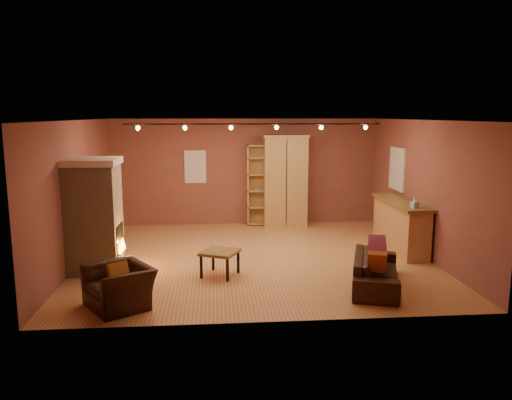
{
  "coord_description": "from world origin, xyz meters",
  "views": [
    {
      "loc": [
        -0.82,
        -9.9,
        2.92
      ],
      "look_at": [
        0.04,
        0.2,
        1.17
      ],
      "focal_mm": 35.0,
      "sensor_mm": 36.0,
      "label": 1
    }
  ],
  "objects": [
    {
      "name": "armoire",
      "position": [
        1.04,
        2.95,
        1.2
      ],
      "size": [
        1.18,
        0.67,
        2.39
      ],
      "color": "tan",
      "rests_on": "floor"
    },
    {
      "name": "floor",
      "position": [
        0.0,
        0.0,
        0.0
      ],
      "size": [
        7.0,
        7.0,
        0.0
      ],
      "primitive_type": "plane",
      "color": "#AA6E3C",
      "rests_on": "ground"
    },
    {
      "name": "left_wall",
      "position": [
        -3.5,
        0.0,
        1.4
      ],
      "size": [
        0.02,
        6.5,
        2.8
      ],
      "primitive_type": "cube",
      "color": "brown",
      "rests_on": "floor"
    },
    {
      "name": "back_window",
      "position": [
        -1.3,
        3.23,
        1.55
      ],
      "size": [
        0.56,
        0.04,
        0.86
      ],
      "primitive_type": "cube",
      "color": "silver",
      "rests_on": "back_wall"
    },
    {
      "name": "tissue_box",
      "position": [
        3.15,
        -0.47,
        1.17
      ],
      "size": [
        0.15,
        0.15,
        0.22
      ],
      "rotation": [
        0.0,
        0.0,
        0.31
      ],
      "color": "#8CB9E1",
      "rests_on": "bar_counter"
    },
    {
      "name": "ceiling",
      "position": [
        0.0,
        0.0,
        2.8
      ],
      "size": [
        7.0,
        7.0,
        0.0
      ],
      "primitive_type": "plane",
      "rotation": [
        3.14,
        0.0,
        0.0
      ],
      "color": "brown",
      "rests_on": "back_wall"
    },
    {
      "name": "coffee_table",
      "position": [
        -0.73,
        -1.11,
        0.4
      ],
      "size": [
        0.81,
        0.81,
        0.46
      ],
      "rotation": [
        0.0,
        0.0,
        -0.43
      ],
      "color": "olive",
      "rests_on": "floor"
    },
    {
      "name": "loveseat",
      "position": [
        1.93,
        -1.91,
        0.39
      ],
      "size": [
        1.1,
        1.96,
        0.78
      ],
      "rotation": [
        0.0,
        0.0,
        1.26
      ],
      "color": "black",
      "rests_on": "floor"
    },
    {
      "name": "armchair",
      "position": [
        -2.28,
        -2.48,
        0.43
      ],
      "size": [
        1.07,
        1.17,
        0.86
      ],
      "rotation": [
        0.0,
        0.0,
        -0.99
      ],
      "color": "black",
      "rests_on": "floor"
    },
    {
      "name": "track_rail",
      "position": [
        0.0,
        0.2,
        2.69
      ],
      "size": [
        5.2,
        0.09,
        0.13
      ],
      "color": "black",
      "rests_on": "ceiling"
    },
    {
      "name": "fireplace",
      "position": [
        -3.04,
        -0.6,
        1.06
      ],
      "size": [
        1.01,
        0.98,
        2.12
      ],
      "color": "tan",
      "rests_on": "floor"
    },
    {
      "name": "back_wall",
      "position": [
        0.0,
        3.25,
        1.4
      ],
      "size": [
        7.0,
        0.02,
        2.8
      ],
      "primitive_type": "cube",
      "color": "brown",
      "rests_on": "floor"
    },
    {
      "name": "bookcase",
      "position": [
        0.48,
        3.14,
        1.08
      ],
      "size": [
        0.87,
        0.34,
        2.13
      ],
      "color": "tan",
      "rests_on": "floor"
    },
    {
      "name": "bar_counter",
      "position": [
        3.2,
        0.35,
        0.55
      ],
      "size": [
        0.61,
        2.25,
        1.08
      ],
      "color": "tan",
      "rests_on": "floor"
    },
    {
      "name": "right_window",
      "position": [
        3.47,
        1.4,
        1.65
      ],
      "size": [
        0.05,
        0.9,
        1.0
      ],
      "primitive_type": "cube",
      "color": "silver",
      "rests_on": "right_wall"
    },
    {
      "name": "right_wall",
      "position": [
        3.5,
        0.0,
        1.4
      ],
      "size": [
        0.02,
        6.5,
        2.8
      ],
      "primitive_type": "cube",
      "color": "brown",
      "rests_on": "floor"
    }
  ]
}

